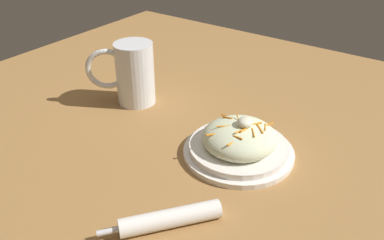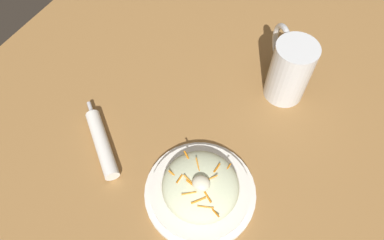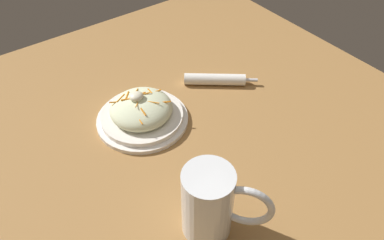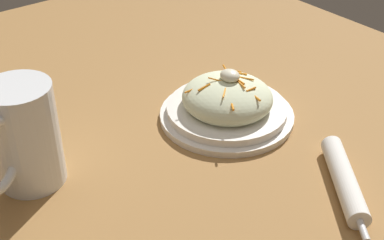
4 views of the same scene
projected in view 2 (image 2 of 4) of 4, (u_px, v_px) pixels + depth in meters
The scene contains 4 objects.
ground_plane at pixel (242, 133), 0.84m from camera, with size 1.43×1.43×0.00m, color #9E703D.
salad_plate at pixel (200, 188), 0.74m from camera, with size 0.24×0.24×0.09m.
beer_mug at pixel (289, 72), 0.85m from camera, with size 0.13×0.15×0.16m.
napkin_roll at pixel (102, 143), 0.81m from camera, with size 0.18×0.15×0.03m.
Camera 2 is at (-0.10, 0.43, 0.73)m, focal length 33.05 mm.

